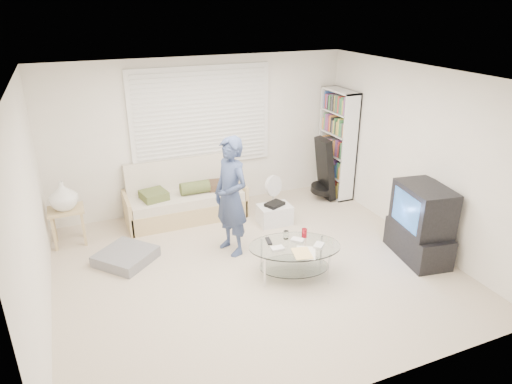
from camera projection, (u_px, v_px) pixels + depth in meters
name	position (u px, v px, depth m)	size (l,w,h in m)	color
ground	(255.00, 268.00, 6.07)	(5.00, 5.00, 0.00)	#BFAC94
room_shell	(240.00, 141.00, 5.84)	(5.02, 4.52, 2.51)	silver
window_blinds	(202.00, 117.00, 7.33)	(2.32, 0.08, 1.62)	silver
futon_sofa	(185.00, 200.00, 7.38)	(1.90, 0.77, 0.93)	tan
grey_floor_pillow	(126.00, 256.00, 6.20)	(0.67, 0.67, 0.15)	slate
side_table	(64.00, 198.00, 6.41)	(0.49, 0.39, 0.97)	tan
bookshelf	(337.00, 144.00, 8.04)	(0.30, 0.80, 1.90)	white
guitar_case	(324.00, 173.00, 7.97)	(0.40, 0.41, 1.11)	black
floor_fan	(273.00, 189.00, 7.68)	(0.37, 0.25, 0.60)	white
storage_bin	(275.00, 214.00, 7.23)	(0.52, 0.37, 0.36)	white
tv_unit	(421.00, 223.00, 6.16)	(0.66, 1.03, 1.04)	black
coffee_table	(295.00, 251.00, 5.79)	(1.34, 1.06, 0.55)	silver
standing_person	(231.00, 197.00, 6.17)	(0.61, 0.40, 1.67)	navy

